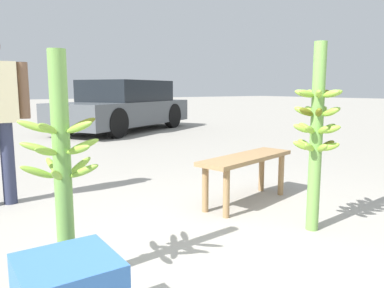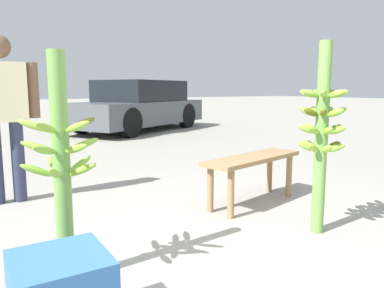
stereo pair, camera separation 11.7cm
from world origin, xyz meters
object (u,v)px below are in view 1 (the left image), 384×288
(market_bench, at_px, (246,164))
(parked_car, at_px, (124,106))
(banana_stalk_left, at_px, (62,165))
(banana_stalk_center, at_px, (316,131))

(market_bench, xyz_separation_m, parked_car, (1.70, 6.68, 0.27))
(banana_stalk_left, relative_size, market_bench, 1.09)
(parked_car, bearing_deg, market_bench, 136.26)
(banana_stalk_left, distance_m, market_bench, 2.04)
(banana_stalk_center, relative_size, market_bench, 1.21)
(banana_stalk_center, bearing_deg, banana_stalk_left, 172.51)
(banana_stalk_left, relative_size, banana_stalk_center, 0.90)
(banana_stalk_left, bearing_deg, parked_car, 63.47)
(banana_stalk_center, bearing_deg, market_bench, 86.81)
(banana_stalk_left, height_order, market_bench, banana_stalk_left)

